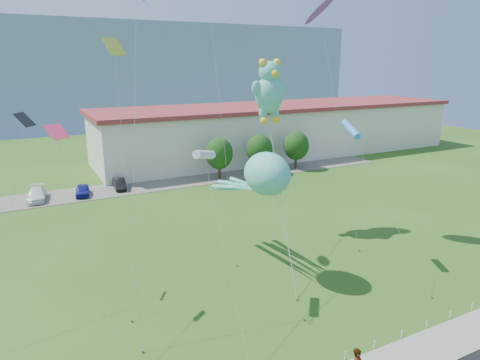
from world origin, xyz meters
The scene contains 19 objects.
ground centered at (0.00, 0.00, 0.00)m, with size 160.00×160.00×0.00m, color #2C5317.
parking_strip centered at (0.00, 35.00, 0.03)m, with size 70.00×6.00×0.06m, color #59544C.
hill_ridge centered at (0.00, 120.00, 12.50)m, with size 160.00×50.00×25.00m, color gray.
warehouse centered at (26.00, 44.00, 4.12)m, with size 61.00×15.00×8.20m.
tree_near centered at (10.00, 34.00, 3.39)m, with size 3.60×3.60×5.47m.
tree_mid centered at (16.00, 34.00, 3.39)m, with size 3.60×3.60×5.47m.
tree_far centered at (22.00, 34.00, 3.39)m, with size 3.60×3.60×5.47m.
parked_car_white centered at (-11.80, 34.77, 0.72)m, with size 1.85×4.56×1.32m, color white.
parked_car_blue centered at (-7.06, 34.34, 0.67)m, with size 1.44×3.59×1.22m, color navy.
parked_car_black centered at (-2.70, 35.10, 0.67)m, with size 1.29×3.69×1.22m, color black.
octopus_kite centered at (1.78, 9.18, 6.96)m, with size 2.88×11.95×9.06m.
teddy_bear_kite centered at (6.48, 15.81, 12.54)m, with size 6.18×12.43×15.07m.
small_kite_yellow centered at (-7.56, 8.03, 13.51)m, with size 1.33×5.38×15.99m.
small_kite_cyan centered at (8.46, 7.73, 10.07)m, with size 1.79×8.21×10.60m.
small_kite_black centered at (-12.52, 12.78, 10.04)m, with size 4.01×7.36×11.83m.
small_kite_white centered at (-3.03, 7.17, 9.45)m, with size 1.18×8.78×9.97m.
small_kite_blue centered at (-4.31, 15.85, 18.80)m, with size 4.71×9.84×20.01m.
small_kite_purple centered at (9.65, 13.42, 18.29)m, with size 2.10×5.88×19.45m.
small_kite_pink centered at (-10.49, 9.16, 9.67)m, with size 2.00×9.40×11.44m.
Camera 1 is at (-12.33, -15.50, 14.72)m, focal length 32.00 mm.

